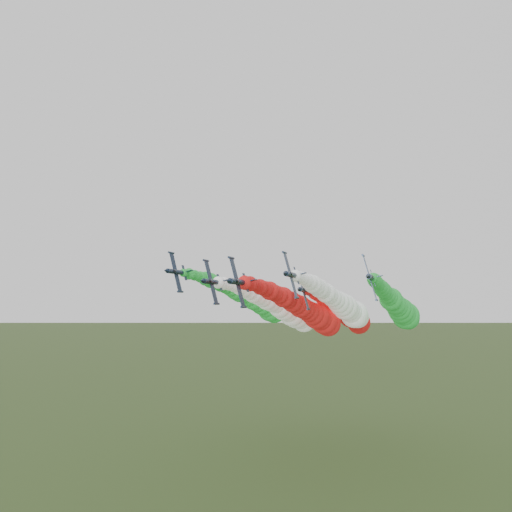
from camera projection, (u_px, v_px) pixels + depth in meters
The scene contains 6 objects.
jet_lead at pixel (309, 312), 121.43m from camera, with size 10.09×65.03×16.71m.
jet_inner_left at pixel (285, 310), 133.02m from camera, with size 10.09×65.06×16.74m.
jet_inner_right at pixel (342, 305), 128.50m from camera, with size 9.99×64.78×16.47m.
jet_outer_left at pixel (256, 302), 143.91m from camera, with size 10.36×65.31×17.00m.
jet_outer_right at pixel (399, 308), 130.96m from camera, with size 9.91×64.86×16.54m.
jet_trail at pixel (345, 313), 145.79m from camera, with size 10.38×65.26×16.94m.
Camera 1 is at (37.25, -85.45, 38.94)m, focal length 35.00 mm.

